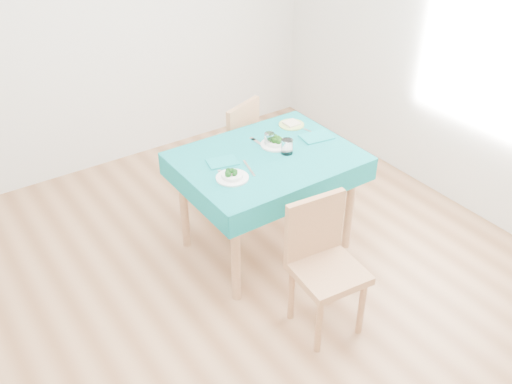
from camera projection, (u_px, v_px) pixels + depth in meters
room_shell at (256, 113)px, 2.98m from camera, size 4.02×4.52×2.73m
table at (267, 203)px, 4.00m from camera, size 1.16×0.88×0.76m
chair_near at (329, 265)px, 3.29m from camera, size 0.42×0.46×0.96m
chair_far at (227, 144)px, 4.55m from camera, size 0.49×0.51×0.92m
bowl_near at (232, 174)px, 3.53m from camera, size 0.21×0.21×0.06m
bowl_far at (276, 141)px, 3.89m from camera, size 0.21×0.21×0.06m
fork_near at (225, 178)px, 3.56m from camera, size 0.05×0.17×0.00m
knife_near at (249, 168)px, 3.65m from camera, size 0.07×0.21×0.00m
fork_far at (260, 144)px, 3.92m from camera, size 0.03×0.20×0.00m
knife_far at (316, 134)px, 4.05m from camera, size 0.06×0.23×0.00m
napkin_near at (222, 162)px, 3.71m from camera, size 0.22×0.18×0.01m
napkin_far at (317, 137)px, 4.00m from camera, size 0.24×0.18×0.01m
tumbler_center at (269, 139)px, 3.89m from camera, size 0.07×0.07×0.09m
tumbler_side at (287, 147)px, 3.79m from camera, size 0.08×0.08×0.10m
side_plate at (291, 125)px, 4.16m from camera, size 0.19×0.19×0.01m
bread_slice at (292, 123)px, 4.16m from camera, size 0.10×0.10×0.02m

